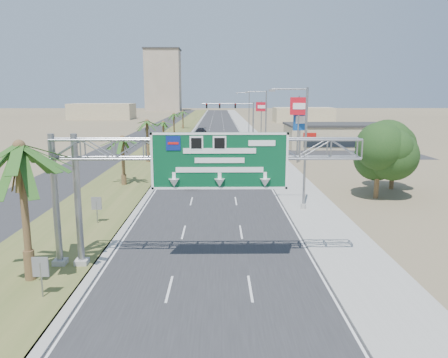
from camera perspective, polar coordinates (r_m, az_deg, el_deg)
name	(u,v)px	position (r m, az deg, el deg)	size (l,w,h in m)	color
road	(217,129)	(123.46, -0.95, 6.59)	(12.00, 300.00, 0.02)	#28282B
sidewalk_right	(247,128)	(123.72, 3.02, 6.61)	(4.00, 300.00, 0.10)	#9E9B93
median_grass	(181,129)	(123.90, -5.61, 6.58)	(7.00, 300.00, 0.12)	#4E5C28
opposing_road	(156,129)	(124.69, -8.83, 6.51)	(8.00, 300.00, 0.02)	#28282B
sign_gantry	(190,159)	(23.32, -4.43, 2.64)	(16.75, 1.24, 7.50)	gray
palm_near	(19,147)	(23.33, -25.20, 3.79)	(5.70, 5.70, 8.35)	brown
palm_row_b	(122,139)	(46.41, -13.16, 5.08)	(3.99, 3.99, 5.95)	brown
palm_row_c	(147,122)	(62.02, -10.04, 7.32)	(3.99, 3.99, 6.75)	brown
palm_row_d	(163,123)	(79.88, -7.95, 7.27)	(3.99, 3.99, 5.45)	brown
palm_row_e	(174,114)	(98.70, -6.59, 8.38)	(3.99, 3.99, 6.15)	brown
palm_row_f	(183,112)	(123.59, -5.41, 8.73)	(3.99, 3.99, 5.75)	brown
streetlight_near	(303,154)	(36.08, 10.24, 3.26)	(3.27, 0.44, 10.00)	gray
streetlight_mid	(264,127)	(65.63, 5.30, 6.79)	(3.27, 0.44, 10.00)	gray
streetlight_far	(248,116)	(101.45, 3.17, 8.28)	(3.27, 0.44, 10.00)	gray
signal_mast	(243,119)	(85.33, 2.47, 7.88)	(10.28, 0.71, 8.00)	gray
store_building	(337,136)	(82.32, 14.51, 5.44)	(18.00, 10.00, 4.00)	tan
oak_near	(379,150)	(42.01, 19.58, 3.64)	(4.50, 4.50, 6.80)	brown
oak_far	(394,152)	(46.88, 21.30, 3.35)	(3.50, 3.50, 5.60)	brown
median_signback_a	(41,270)	(22.28, -22.83, -10.90)	(0.75, 0.08, 2.08)	gray
median_signback_b	(97,205)	(33.33, -16.31, -3.32)	(0.75, 0.08, 2.08)	gray
tower_distant	(163,81)	(265.22, -7.96, 12.61)	(20.00, 16.00, 35.00)	gray
building_distant_left	(102,111)	(179.08, -15.61, 8.51)	(24.00, 14.00, 6.00)	tan
building_distant_right	(303,115)	(156.08, 10.29, 8.25)	(20.00, 12.00, 5.00)	tan
car_left_lane	(192,178)	(46.02, -4.24, 0.17)	(1.95, 4.84, 1.65)	black
car_mid_lane	(224,157)	(61.83, -0.04, 2.92)	(1.62, 4.65, 1.53)	maroon
car_right_lane	(246,143)	(80.53, 2.88, 4.74)	(2.34, 5.07, 1.41)	gray
car_far	(200,132)	(103.09, -3.10, 6.16)	(2.29, 5.63, 1.63)	black
pole_sign_red_near	(299,110)	(61.52, 9.74, 8.85)	(2.41, 0.78, 9.27)	gray
pole_sign_blue	(300,122)	(62.51, 9.91, 7.37)	(2.01, 0.79, 7.68)	gray
pole_sign_red_far	(261,110)	(87.95, 4.91, 8.98)	(2.16, 1.09, 8.16)	gray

